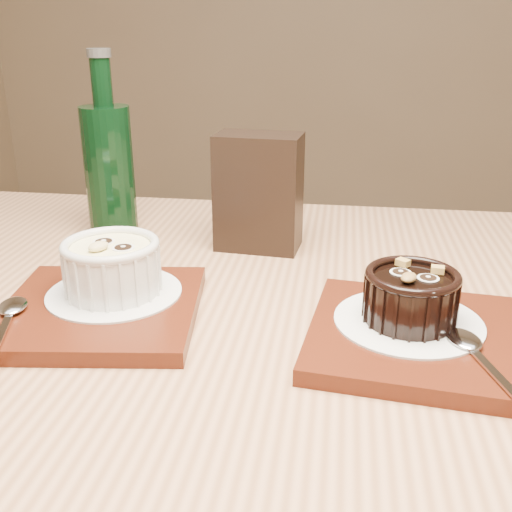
{
  "coord_description": "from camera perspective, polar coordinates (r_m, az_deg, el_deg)",
  "views": [
    {
      "loc": [
        0.29,
        -0.77,
        1.01
      ],
      "look_at": [
        0.17,
        -0.28,
        0.81
      ],
      "focal_mm": 42.0,
      "sensor_mm": 36.0,
      "label": 1
    }
  ],
  "objects": [
    {
      "name": "doily_left",
      "position": [
        0.6,
        -13.32,
        -3.4
      ],
      "size": [
        0.13,
        0.13,
        0.0
      ],
      "primitive_type": "cylinder",
      "color": "white",
      "rests_on": "tray_left"
    },
    {
      "name": "ramekin_dark",
      "position": [
        0.53,
        14.55,
        -3.54
      ],
      "size": [
        0.08,
        0.08,
        0.05
      ],
      "rotation": [
        0.0,
        0.0,
        -0.33
      ],
      "color": "black",
      "rests_on": "doily_right"
    },
    {
      "name": "ramekin_white",
      "position": [
        0.59,
        -13.57,
        -0.78
      ],
      "size": [
        0.09,
        0.09,
        0.06
      ],
      "rotation": [
        0.0,
        0.0,
        -0.41
      ],
      "color": "silver",
      "rests_on": "doily_left"
    },
    {
      "name": "table",
      "position": [
        0.61,
        -1.31,
        -14.02
      ],
      "size": [
        1.26,
        0.89,
        0.75
      ],
      "rotation": [
        0.0,
        0.0,
        0.08
      ],
      "color": "#9C6844",
      "rests_on": "ground"
    },
    {
      "name": "spoon_left",
      "position": [
        0.56,
        -22.81,
        -5.93
      ],
      "size": [
        0.08,
        0.13,
        0.01
      ],
      "primitive_type": null,
      "rotation": [
        0.0,
        0.0,
        0.4
      ],
      "color": "silver",
      "rests_on": "tray_left"
    },
    {
      "name": "spoon_right",
      "position": [
        0.5,
        21.0,
        -9.35
      ],
      "size": [
        0.07,
        0.13,
        0.01
      ],
      "primitive_type": null,
      "rotation": [
        0.0,
        0.0,
        0.37
      ],
      "color": "silver",
      "rests_on": "tray_right"
    },
    {
      "name": "green_bottle",
      "position": [
        0.79,
        -13.82,
        8.29
      ],
      "size": [
        0.06,
        0.06,
        0.23
      ],
      "color": "black",
      "rests_on": "table"
    },
    {
      "name": "condiment_stand",
      "position": [
        0.72,
        0.26,
        6.08
      ],
      "size": [
        0.1,
        0.06,
        0.14
      ],
      "primitive_type": "cube",
      "rotation": [
        0.0,
        0.0,
        -0.01
      ],
      "color": "black",
      "rests_on": "table"
    },
    {
      "name": "tray_left",
      "position": [
        0.59,
        -14.55,
        -5.01
      ],
      "size": [
        0.21,
        0.21,
        0.01
      ],
      "primitive_type": "cube",
      "rotation": [
        0.0,
        0.0,
        0.21
      ],
      "color": "#501C0D",
      "rests_on": "table"
    },
    {
      "name": "tray_right",
      "position": [
        0.54,
        14.93,
        -7.47
      ],
      "size": [
        0.19,
        0.19,
        0.01
      ],
      "primitive_type": "cube",
      "rotation": [
        0.0,
        0.0,
        -0.03
      ],
      "color": "#501C0D",
      "rests_on": "table"
    },
    {
      "name": "doily_right",
      "position": [
        0.55,
        14.3,
        -6.04
      ],
      "size": [
        0.13,
        0.13,
        0.0
      ],
      "primitive_type": "cylinder",
      "color": "white",
      "rests_on": "tray_right"
    }
  ]
}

